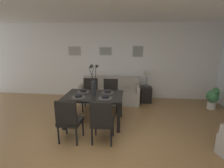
{
  "coord_description": "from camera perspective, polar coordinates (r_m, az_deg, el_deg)",
  "views": [
    {
      "loc": [
        0.68,
        -2.86,
        2.05
      ],
      "look_at": [
        0.24,
        1.25,
        0.98
      ],
      "focal_mm": 27.78,
      "sensor_mm": 36.0,
      "label": 1
    }
  ],
  "objects": [
    {
      "name": "ground_plane",
      "position": [
        3.59,
        -6.32,
        -20.46
      ],
      "size": [
        9.0,
        9.0,
        0.0
      ],
      "primitive_type": "plane",
      "color": "olive"
    },
    {
      "name": "framed_picture_left",
      "position": [
        6.37,
        -12.24,
        10.57
      ],
      "size": [
        0.44,
        0.03,
        0.32
      ],
      "color": "#B2ADA3"
    },
    {
      "name": "placemat_far_left",
      "position": [
        3.99,
        -2.24,
        -4.62
      ],
      "size": [
        0.32,
        0.32,
        0.01
      ],
      "primitive_type": "cylinder",
      "color": "#4C4742",
      "rests_on": "dining_table"
    },
    {
      "name": "framed_picture_right",
      "position": [
        6.06,
        8.51,
        10.55
      ],
      "size": [
        0.37,
        0.03,
        0.38
      ],
      "color": "#B2ADA3"
    },
    {
      "name": "ceiling_panel",
      "position": [
        3.38,
        -6.1,
        24.47
      ],
      "size": [
        9.0,
        7.2,
        0.08
      ],
      "primitive_type": "cube",
      "color": "white"
    },
    {
      "name": "placemat_near_left",
      "position": [
        4.13,
        -10.95,
        -4.24
      ],
      "size": [
        0.32,
        0.32,
        0.01
      ],
      "primitive_type": "cylinder",
      "color": "#4C4742",
      "rests_on": "dining_table"
    },
    {
      "name": "bowl_near_right",
      "position": [
        4.5,
        -9.43,
        -2.08
      ],
      "size": [
        0.17,
        0.17,
        0.07
      ],
      "color": "black",
      "rests_on": "dining_table"
    },
    {
      "name": "bowl_near_left",
      "position": [
        4.11,
        -10.98,
        -3.75
      ],
      "size": [
        0.17,
        0.17,
        0.07
      ],
      "color": "black",
      "rests_on": "dining_table"
    },
    {
      "name": "side_table",
      "position": [
        5.91,
        11.08,
        -3.4
      ],
      "size": [
        0.36,
        0.36,
        0.52
      ],
      "primitive_type": "cube",
      "color": "black",
      "rests_on": "ground"
    },
    {
      "name": "centerpiece_vase",
      "position": [
        4.17,
        -6.13,
        0.15
      ],
      "size": [
        0.21,
        0.23,
        0.73
      ],
      "color": "#232326",
      "rests_on": "dining_table"
    },
    {
      "name": "placemat_near_right",
      "position": [
        4.51,
        -9.41,
        -2.53
      ],
      "size": [
        0.32,
        0.32,
        0.01
      ],
      "primitive_type": "cylinder",
      "color": "#4C4742",
      "rests_on": "dining_table"
    },
    {
      "name": "dining_chair_near_left",
      "position": [
        3.63,
        -14.05,
        -11.08
      ],
      "size": [
        0.47,
        0.47,
        0.92
      ],
      "color": "black",
      "rests_on": "ground"
    },
    {
      "name": "dining_chair_far_right",
      "position": [
        5.09,
        -0.5,
        -3.1
      ],
      "size": [
        0.46,
        0.46,
        0.92
      ],
      "color": "black",
      "rests_on": "ground"
    },
    {
      "name": "bowl_far_left",
      "position": [
        3.98,
        -2.24,
        -4.12
      ],
      "size": [
        0.17,
        0.17,
        0.07
      ],
      "color": "black",
      "rests_on": "dining_table"
    },
    {
      "name": "dining_chair_far_left",
      "position": [
        3.49,
        -3.24,
        -11.66
      ],
      "size": [
        0.44,
        0.44,
        0.92
      ],
      "color": "black",
      "rests_on": "ground"
    },
    {
      "name": "bowl_far_right",
      "position": [
        4.38,
        -1.44,
        -2.36
      ],
      "size": [
        0.17,
        0.17,
        0.07
      ],
      "color": "black",
      "rests_on": "dining_table"
    },
    {
      "name": "table_lamp",
      "position": [
        5.75,
        11.38,
        2.62
      ],
      "size": [
        0.22,
        0.22,
        0.51
      ],
      "color": "#4C4C51",
      "rests_on": "side_table"
    },
    {
      "name": "framed_picture_center",
      "position": [
        6.12,
        -2.12,
        10.73
      ],
      "size": [
        0.44,
        0.03,
        0.29
      ],
      "color": "#B2ADA3"
    },
    {
      "name": "placemat_far_right",
      "position": [
        4.39,
        -1.44,
        -2.82
      ],
      "size": [
        0.32,
        0.32,
        0.01
      ],
      "primitive_type": "cylinder",
      "color": "#4C4742",
      "rests_on": "dining_table"
    },
    {
      "name": "sofa",
      "position": [
        5.87,
        -0.56,
        -3.04
      ],
      "size": [
        1.93,
        0.84,
        0.8
      ],
      "color": "#A89E8E",
      "rests_on": "ground"
    },
    {
      "name": "dining_table",
      "position": [
        4.27,
        -6.01,
        -4.68
      ],
      "size": [
        1.4,
        0.94,
        0.74
      ],
      "color": "black",
      "rests_on": "ground"
    },
    {
      "name": "back_wall_panel",
      "position": [
        6.2,
        -0.23,
        7.56
      ],
      "size": [
        9.0,
        0.1,
        2.6
      ],
      "primitive_type": "cube",
      "color": "silver",
      "rests_on": "ground"
    },
    {
      "name": "dining_chair_near_right",
      "position": [
        5.21,
        -7.15,
        -2.78
      ],
      "size": [
        0.47,
        0.47,
        0.92
      ],
      "color": "black",
      "rests_on": "ground"
    },
    {
      "name": "potted_plant",
      "position": [
        6.0,
        30.27,
        -3.77
      ],
      "size": [
        0.36,
        0.36,
        0.67
      ],
      "color": "silver",
      "rests_on": "ground"
    }
  ]
}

